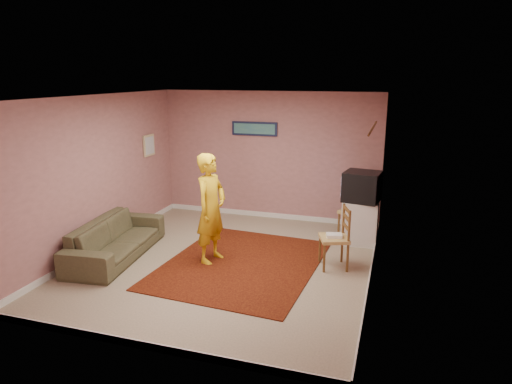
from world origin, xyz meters
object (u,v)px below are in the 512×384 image
(tv_cabinet, at_px, (360,222))
(crt_tv, at_px, (362,186))
(chair_b, at_px, (334,231))
(sofa, at_px, (116,239))
(chair_a, at_px, (353,205))
(person, at_px, (211,209))

(tv_cabinet, height_order, crt_tv, crt_tv)
(crt_tv, xyz_separation_m, chair_b, (-0.28, -1.23, -0.44))
(tv_cabinet, bearing_deg, crt_tv, 170.91)
(chair_b, xyz_separation_m, sofa, (-3.46, -0.65, -0.28))
(chair_a, height_order, chair_b, chair_a)
(chair_b, bearing_deg, crt_tv, 147.19)
(crt_tv, relative_size, chair_a, 1.22)
(crt_tv, xyz_separation_m, chair_a, (-0.15, 0.28, -0.43))
(chair_a, relative_size, chair_b, 1.01)
(tv_cabinet, relative_size, crt_tv, 1.13)
(chair_b, bearing_deg, tv_cabinet, 146.92)
(crt_tv, bearing_deg, person, -135.46)
(chair_a, bearing_deg, chair_b, -75.67)
(tv_cabinet, xyz_separation_m, chair_a, (-0.15, 0.28, 0.21))
(tv_cabinet, xyz_separation_m, person, (-2.19, -1.55, 0.49))
(tv_cabinet, height_order, sofa, tv_cabinet)
(sofa, bearing_deg, chair_a, -65.48)
(tv_cabinet, height_order, chair_a, chair_a)
(crt_tv, bearing_deg, chair_b, -93.92)
(tv_cabinet, distance_m, person, 2.73)
(sofa, bearing_deg, tv_cabinet, -69.84)
(chair_b, bearing_deg, chair_a, 155.01)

